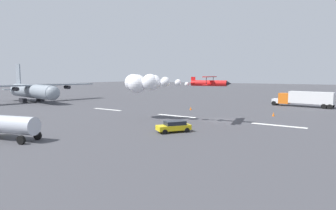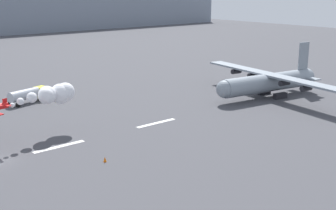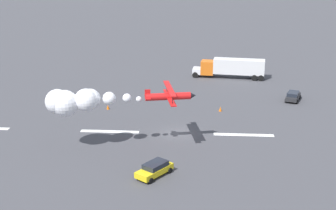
{
  "view_description": "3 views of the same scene",
  "coord_description": "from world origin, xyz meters",
  "px_view_note": "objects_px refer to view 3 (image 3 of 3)",
  "views": [
    {
      "loc": [
        -17.34,
        43.35,
        7.55
      ],
      "look_at": [
        10.09,
        1.34,
        2.12
      ],
      "focal_mm": 29.22,
      "sensor_mm": 36.0,
      "label": 1
    },
    {
      "loc": [
        -17.55,
        -56.97,
        22.53
      ],
      "look_at": [
        29.77,
        0.0,
        2.77
      ],
      "focal_mm": 47.21,
      "sensor_mm": 36.0,
      "label": 2
    },
    {
      "loc": [
        -2.99,
        59.57,
        23.64
      ],
      "look_at": [
        0.83,
        3.82,
        5.24
      ],
      "focal_mm": 50.83,
      "sensor_mm": 36.0,
      "label": 3
    }
  ],
  "objects_px": {
    "traffic_cone_far": "(108,107)",
    "traffic_cone_near": "(220,109)",
    "stunt_biplane_red": "(80,101)",
    "airport_staff_sedan": "(155,169)",
    "semi_truck_orange": "(231,67)",
    "followme_car_yellow": "(293,96)"
  },
  "relations": [
    {
      "from": "stunt_biplane_red",
      "to": "airport_staff_sedan",
      "type": "bearing_deg",
      "value": 145.69
    },
    {
      "from": "semi_truck_orange",
      "to": "traffic_cone_far",
      "type": "xyz_separation_m",
      "value": [
        20.09,
        20.26,
        -1.74
      ]
    },
    {
      "from": "stunt_biplane_red",
      "to": "traffic_cone_near",
      "type": "distance_m",
      "value": 24.34
    },
    {
      "from": "stunt_biplane_red",
      "to": "airport_staff_sedan",
      "type": "distance_m",
      "value": 12.84
    },
    {
      "from": "followme_car_yellow",
      "to": "traffic_cone_near",
      "type": "bearing_deg",
      "value": 27.04
    },
    {
      "from": "stunt_biplane_red",
      "to": "traffic_cone_near",
      "type": "bearing_deg",
      "value": -137.98
    },
    {
      "from": "semi_truck_orange",
      "to": "traffic_cone_far",
      "type": "height_order",
      "value": "semi_truck_orange"
    },
    {
      "from": "stunt_biplane_red",
      "to": "traffic_cone_far",
      "type": "bearing_deg",
      "value": -90.71
    },
    {
      "from": "traffic_cone_far",
      "to": "traffic_cone_near",
      "type": "bearing_deg",
      "value": -179.17
    },
    {
      "from": "semi_truck_orange",
      "to": "traffic_cone_near",
      "type": "distance_m",
      "value": 20.27
    },
    {
      "from": "airport_staff_sedan",
      "to": "traffic_cone_near",
      "type": "relative_size",
      "value": 6.3
    },
    {
      "from": "stunt_biplane_red",
      "to": "semi_truck_orange",
      "type": "xyz_separation_m",
      "value": [
        -20.28,
        -35.81,
        -4.18
      ]
    },
    {
      "from": "stunt_biplane_red",
      "to": "airport_staff_sedan",
      "type": "xyz_separation_m",
      "value": [
        -9.59,
        6.54,
        -5.48
      ]
    },
    {
      "from": "airport_staff_sedan",
      "to": "traffic_cone_near",
      "type": "distance_m",
      "value": 23.72
    },
    {
      "from": "followme_car_yellow",
      "to": "traffic_cone_far",
      "type": "height_order",
      "value": "followme_car_yellow"
    },
    {
      "from": "semi_truck_orange",
      "to": "followme_car_yellow",
      "type": "height_order",
      "value": "semi_truck_orange"
    },
    {
      "from": "airport_staff_sedan",
      "to": "semi_truck_orange",
      "type": "bearing_deg",
      "value": -104.17
    },
    {
      "from": "stunt_biplane_red",
      "to": "followme_car_yellow",
      "type": "xyz_separation_m",
      "value": [
        -29.57,
        -21.94,
        -5.49
      ]
    },
    {
      "from": "traffic_cone_far",
      "to": "semi_truck_orange",
      "type": "bearing_deg",
      "value": -134.76
    },
    {
      "from": "followme_car_yellow",
      "to": "airport_staff_sedan",
      "type": "bearing_deg",
      "value": 54.96
    },
    {
      "from": "followme_car_yellow",
      "to": "traffic_cone_near",
      "type": "relative_size",
      "value": 6.06
    },
    {
      "from": "stunt_biplane_red",
      "to": "traffic_cone_far",
      "type": "xyz_separation_m",
      "value": [
        -0.19,
        -15.55,
        -5.92
      ]
    }
  ]
}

